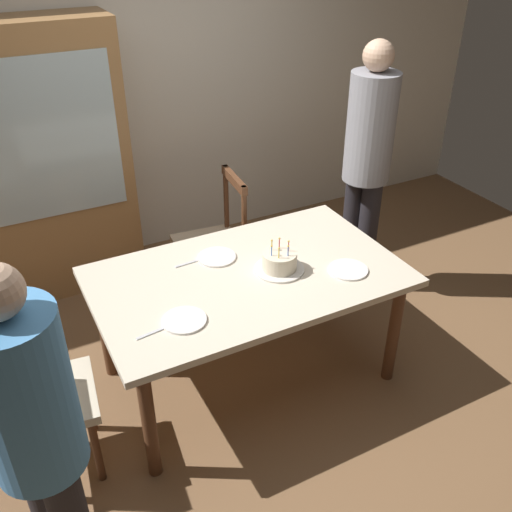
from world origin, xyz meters
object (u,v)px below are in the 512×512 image
(plate_far_side, at_px, (217,257))
(person_celebrant, at_px, (37,435))
(plate_near_celebrant, at_px, (184,320))
(dining_table, at_px, (248,286))
(plate_near_guest, at_px, (348,270))
(chair_upholstered, at_px, (25,392))
(person_guest, at_px, (367,157))
(birthday_cake, at_px, (279,262))
(china_cabinet, at_px, (46,165))
(chair_spindle_back, at_px, (213,244))

(plate_far_side, relative_size, person_celebrant, 0.14)
(plate_far_side, bearing_deg, plate_near_celebrant, -129.60)
(dining_table, relative_size, plate_near_guest, 7.67)
(dining_table, xyz_separation_m, chair_upholstered, (-1.23, -0.12, -0.13))
(chair_upholstered, relative_size, person_guest, 0.53)
(dining_table, bearing_deg, person_celebrant, -147.06)
(chair_upholstered, distance_m, person_celebrant, 0.76)
(dining_table, bearing_deg, birthday_cake, -15.12)
(person_guest, distance_m, china_cabinet, 2.19)
(plate_near_celebrant, bearing_deg, chair_upholstered, 172.15)
(person_celebrant, bearing_deg, birthday_cake, 28.13)
(dining_table, relative_size, plate_far_side, 7.67)
(plate_near_guest, height_order, chair_spindle_back, chair_spindle_back)
(chair_upholstered, relative_size, china_cabinet, 0.50)
(dining_table, height_order, plate_near_guest, plate_near_guest)
(person_celebrant, bearing_deg, plate_far_side, 41.97)
(plate_far_side, distance_m, chair_upholstered, 1.22)
(chair_upholstered, xyz_separation_m, person_guest, (2.40, 0.64, 0.49))
(person_celebrant, bearing_deg, plate_near_guest, 17.94)
(person_celebrant, bearing_deg, chair_spindle_back, 49.96)
(plate_near_guest, height_order, china_cabinet, china_cabinet)
(china_cabinet, bearing_deg, chair_spindle_back, -38.96)
(plate_near_celebrant, height_order, person_celebrant, person_celebrant)
(person_guest, bearing_deg, plate_far_side, -166.95)
(plate_near_guest, relative_size, chair_spindle_back, 0.23)
(person_celebrant, distance_m, person_guest, 2.72)
(birthday_cake, height_order, person_celebrant, person_celebrant)
(chair_spindle_back, height_order, chair_upholstered, same)
(birthday_cake, distance_m, plate_near_celebrant, 0.66)
(dining_table, relative_size, plate_near_celebrant, 7.67)
(plate_far_side, xyz_separation_m, person_celebrant, (-1.13, -1.02, 0.16))
(person_celebrant, height_order, person_guest, person_guest)
(chair_upholstered, bearing_deg, person_guest, 15.00)
(chair_spindle_back, distance_m, chair_upholstered, 1.67)
(plate_far_side, distance_m, plate_near_guest, 0.75)
(plate_near_celebrant, distance_m, plate_far_side, 0.60)
(plate_near_guest, bearing_deg, birthday_cake, 151.34)
(plate_near_celebrant, distance_m, person_celebrant, 0.95)
(chair_upholstered, bearing_deg, chair_spindle_back, 34.67)
(plate_far_side, height_order, china_cabinet, china_cabinet)
(dining_table, bearing_deg, person_guest, 23.97)
(birthday_cake, relative_size, plate_far_side, 1.27)
(plate_near_celebrant, height_order, plate_far_side, same)
(birthday_cake, bearing_deg, chair_spindle_back, 91.92)
(plate_near_celebrant, xyz_separation_m, person_guest, (1.63, 0.75, 0.27))
(dining_table, distance_m, person_celebrant, 1.47)
(birthday_cake, height_order, plate_far_side, birthday_cake)
(plate_near_celebrant, bearing_deg, person_celebrant, -143.39)
(plate_far_side, relative_size, china_cabinet, 0.12)
(plate_far_side, distance_m, china_cabinet, 1.50)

